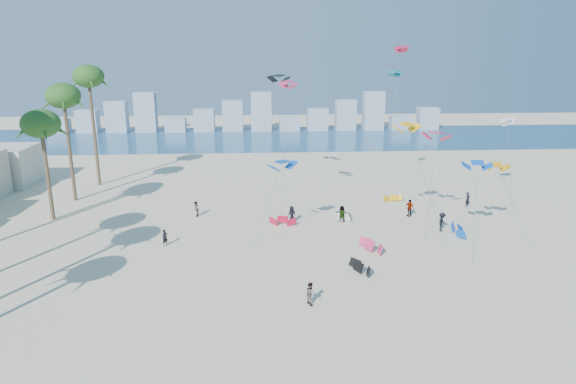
{
  "coord_description": "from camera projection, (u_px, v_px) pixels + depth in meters",
  "views": [
    {
      "loc": [
        0.17,
        -27.79,
        16.89
      ],
      "look_at": [
        3.0,
        16.0,
        4.5
      ],
      "focal_mm": 31.2,
      "sensor_mm": 36.0,
      "label": 1
    }
  ],
  "objects": [
    {
      "name": "distant_skyline",
      "position": [
        249.0,
        117.0,
        109.11
      ],
      "size": [
        85.0,
        3.0,
        8.4
      ],
      "color": "#9EADBF",
      "rests_on": "ground"
    },
    {
      "name": "kitesurfer_near",
      "position": [
        165.0,
        238.0,
        44.82
      ],
      "size": [
        0.65,
        0.65,
        1.52
      ],
      "primitive_type": "imported",
      "rotation": [
        0.0,
        0.0,
        0.79
      ],
      "color": "black",
      "rests_on": "ground"
    },
    {
      "name": "kitesurfers_far",
      "position": [
        359.0,
        213.0,
        51.2
      ],
      "size": [
        30.81,
        8.66,
        1.87
      ],
      "color": "black",
      "rests_on": "ground"
    },
    {
      "name": "kitesurfer_mid",
      "position": [
        310.0,
        293.0,
        34.45
      ],
      "size": [
        0.9,
        0.97,
        1.61
      ],
      "primitive_type": "imported",
      "rotation": [
        0.0,
        0.0,
        2.04
      ],
      "color": "gray",
      "rests_on": "ground"
    },
    {
      "name": "grounded_kites",
      "position": [
        367.0,
        228.0,
        48.24
      ],
      "size": [
        18.7,
        20.87,
        1.02
      ],
      "color": "black",
      "rests_on": "ground"
    },
    {
      "name": "palm_row",
      "position": [
        1.0,
        112.0,
        42.23
      ],
      "size": [
        7.98,
        44.8,
        15.95
      ],
      "color": "brown",
      "rests_on": "ground"
    },
    {
      "name": "ground",
      "position": [
        257.0,
        331.0,
        31.27
      ],
      "size": [
        220.0,
        220.0,
        0.0
      ],
      "primitive_type": "plane",
      "color": "beige",
      "rests_on": "ground"
    },
    {
      "name": "flying_kites",
      "position": [
        386.0,
        102.0,
        53.43
      ],
      "size": [
        30.7,
        32.53,
        18.11
      ],
      "color": "blue",
      "rests_on": "ground"
    },
    {
      "name": "ocean",
      "position": [
        255.0,
        138.0,
        100.42
      ],
      "size": [
        220.0,
        220.0,
        0.0
      ],
      "primitive_type": "plane",
      "color": "navy",
      "rests_on": "ground"
    }
  ]
}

